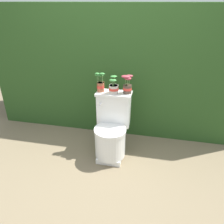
# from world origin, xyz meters

# --- Properties ---
(ground_plane) EXTENTS (12.00, 12.00, 0.00)m
(ground_plane) POSITION_xyz_m (0.00, 0.00, 0.00)
(ground_plane) COLOR #75664C
(hedge_backdrop) EXTENTS (3.55, 1.02, 1.76)m
(hedge_backdrop) POSITION_xyz_m (0.00, 1.12, 0.88)
(hedge_backdrop) COLOR #284C1E
(hedge_backdrop) RESTS_ON ground
(toilet) EXTENTS (0.42, 0.52, 0.80)m
(toilet) POSITION_xyz_m (0.09, 0.09, 0.36)
(toilet) COLOR white
(toilet) RESTS_ON ground
(potted_plant_left) EXTENTS (0.12, 0.09, 0.23)m
(potted_plant_left) POSITION_xyz_m (-0.07, 0.23, 0.89)
(potted_plant_left) COLOR #9E5638
(potted_plant_left) RESTS_ON toilet
(potted_plant_midleft) EXTENTS (0.11, 0.13, 0.22)m
(potted_plant_midleft) POSITION_xyz_m (0.09, 0.21, 0.88)
(potted_plant_midleft) COLOR beige
(potted_plant_midleft) RESTS_ON toilet
(potted_plant_middle) EXTENTS (0.13, 0.12, 0.22)m
(potted_plant_middle) POSITION_xyz_m (0.25, 0.24, 0.90)
(potted_plant_middle) COLOR #47382D
(potted_plant_middle) RESTS_ON toilet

